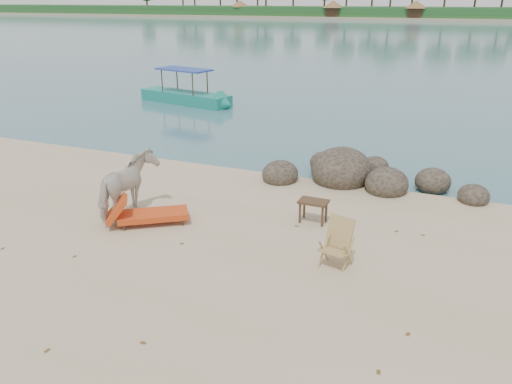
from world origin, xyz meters
TOP-DOWN VIEW (x-y plane):
  - water at (0.00, 90.00)m, footprint 400.00×400.00m
  - far_shore at (0.00, 170.00)m, footprint 420.00×90.00m
  - far_scenery at (0.03, 136.70)m, footprint 420.00×18.00m
  - boulders at (2.11, 6.23)m, footprint 6.36×2.98m
  - cow at (-2.61, 1.58)m, footprint 0.95×1.91m
  - side_table at (1.74, 2.95)m, footprint 0.71×0.46m
  - lounge_chair at (-1.84, 1.43)m, footprint 2.14×1.78m
  - deck_chair at (2.77, 1.08)m, footprint 0.76×0.80m
  - boat_near at (-8.82, 15.16)m, footprint 6.11×2.57m
  - dead_leaves at (0.71, -0.10)m, footprint 8.70×7.11m

SIDE VIEW (x-z plane):
  - water at x=0.00m, z-range 0.00..0.00m
  - far_shore at x=0.00m, z-range -0.70..0.70m
  - dead_leaves at x=0.71m, z-range 0.01..0.01m
  - boulders at x=2.11m, z-range -0.43..0.92m
  - side_table at x=1.74m, z-range 0.00..0.56m
  - lounge_chair at x=-1.84m, z-range 0.00..0.63m
  - deck_chair at x=2.77m, z-range 0.00..0.95m
  - cow at x=-2.61m, z-range 0.00..1.58m
  - boat_near at x=-8.82m, z-range 0.00..2.91m
  - far_scenery at x=0.03m, z-range -1.61..7.89m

